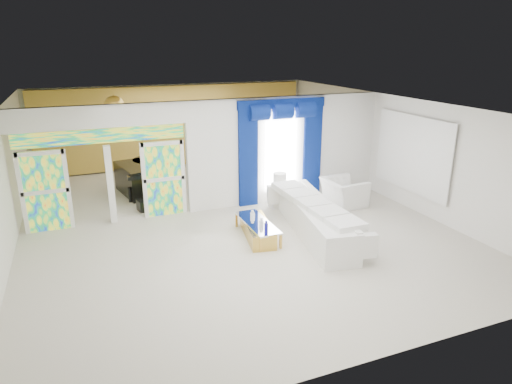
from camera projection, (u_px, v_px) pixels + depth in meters
name	position (u px, v px, depth m)	size (l,w,h in m)	color
floor	(228.00, 220.00, 11.76)	(12.00, 12.00, 0.00)	#B7AF9E
dividing_wall	(287.00, 149.00, 12.94)	(5.70, 0.18, 3.00)	white
dividing_header	(100.00, 116.00, 10.77)	(4.30, 0.18, 0.55)	white
stained_panel_left	(45.00, 192.00, 10.81)	(0.95, 0.04, 2.00)	#994C3F
stained_panel_right	(164.00, 179.00, 11.82)	(0.95, 0.04, 2.00)	#994C3F
stained_transom	(102.00, 136.00, 10.92)	(4.00, 0.05, 0.35)	#994C3F
window_pane	(281.00, 152.00, 12.77)	(1.00, 0.02, 2.30)	white
blue_drape_left	(248.00, 157.00, 12.41)	(0.55, 0.10, 2.80)	#031148
blue_drape_right	(312.00, 151.00, 13.12)	(0.55, 0.10, 2.80)	#031148
blue_pelmet	(282.00, 104.00, 12.32)	(2.60, 0.12, 0.25)	#031148
wall_mirror	(412.00, 154.00, 12.15)	(0.04, 2.70, 1.90)	white
gold_curtains	(176.00, 126.00, 16.49)	(9.70, 0.12, 2.90)	gold
white_sofa	(314.00, 219.00, 10.83)	(0.82, 3.82, 0.73)	white
coffee_table	(257.00, 230.00, 10.67)	(0.55, 1.66, 0.37)	gold
console_table	(289.00, 198.00, 12.80)	(1.17, 0.37, 0.39)	white
table_lamp	(280.00, 183.00, 12.54)	(0.36, 0.36, 0.58)	silver
armchair	(344.00, 192.00, 12.77)	(1.15, 1.00, 0.75)	white
grand_piano	(144.00, 178.00, 13.85)	(1.34, 1.75, 0.89)	black
piano_bench	(154.00, 203.00, 12.53)	(0.91, 0.35, 0.30)	black
tv_console	(35.00, 191.00, 12.81)	(0.55, 0.50, 0.80)	tan
chandelier	(114.00, 106.00, 13.11)	(0.60, 0.60, 0.60)	gold
decanters	(259.00, 221.00, 10.46)	(0.14, 1.02, 0.29)	white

